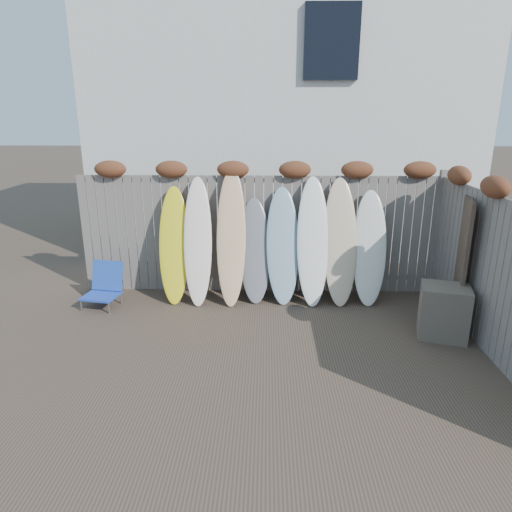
{
  "coord_description": "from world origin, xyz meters",
  "views": [
    {
      "loc": [
        0.15,
        -5.07,
        2.96
      ],
      "look_at": [
        0.0,
        1.2,
        1.0
      ],
      "focal_mm": 32.0,
      "sensor_mm": 36.0,
      "label": 1
    }
  ],
  "objects_px": {
    "wooden_crate": "(444,312)",
    "lattice_panel": "(459,259)",
    "beach_chair": "(104,286)",
    "surfboard_0": "(174,245)"
  },
  "relations": [
    {
      "from": "wooden_crate",
      "to": "lattice_panel",
      "type": "height_order",
      "value": "lattice_panel"
    },
    {
      "from": "beach_chair",
      "to": "lattice_panel",
      "type": "relative_size",
      "value": 0.37
    },
    {
      "from": "wooden_crate",
      "to": "surfboard_0",
      "type": "distance_m",
      "value": 4.17
    },
    {
      "from": "wooden_crate",
      "to": "lattice_panel",
      "type": "distance_m",
      "value": 0.94
    },
    {
      "from": "lattice_panel",
      "to": "wooden_crate",
      "type": "bearing_deg",
      "value": -106.33
    },
    {
      "from": "wooden_crate",
      "to": "surfboard_0",
      "type": "bearing_deg",
      "value": 162.19
    },
    {
      "from": "beach_chair",
      "to": "lattice_panel",
      "type": "bearing_deg",
      "value": -3.7
    },
    {
      "from": "surfboard_0",
      "to": "wooden_crate",
      "type": "bearing_deg",
      "value": -20.82
    },
    {
      "from": "beach_chair",
      "to": "wooden_crate",
      "type": "relative_size",
      "value": 0.94
    },
    {
      "from": "beach_chair",
      "to": "wooden_crate",
      "type": "bearing_deg",
      "value": -11.09
    }
  ]
}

